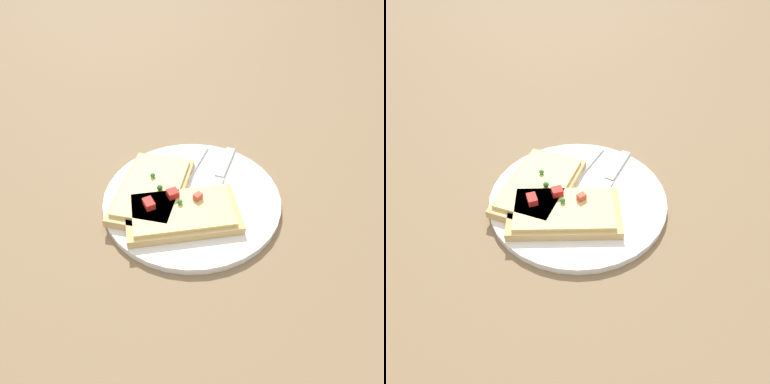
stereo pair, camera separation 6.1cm
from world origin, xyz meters
TOP-DOWN VIEW (x-y plane):
  - ground_plane at (0.00, 0.00)m, footprint 4.00×4.00m
  - plate at (0.00, 0.00)m, footprint 0.29×0.29m
  - fork at (0.02, 0.01)m, footprint 0.19×0.16m
  - knife at (0.02, -0.05)m, footprint 0.19×0.15m
  - pizza_slice_main at (-0.04, 0.03)m, footprint 0.13×0.19m
  - pizza_slice_corner at (0.03, 0.06)m, footprint 0.20×0.18m
  - crumb_scatter at (0.00, 0.02)m, footprint 0.03×0.09m

SIDE VIEW (x-z plane):
  - ground_plane at x=0.00m, z-range 0.00..0.00m
  - plate at x=0.00m, z-range 0.00..0.01m
  - fork at x=0.02m, z-range 0.01..0.02m
  - knife at x=0.02m, z-range 0.01..0.02m
  - crumb_scatter at x=0.00m, z-range 0.01..0.02m
  - pizza_slice_corner at x=0.03m, z-range 0.01..0.04m
  - pizza_slice_main at x=-0.04m, z-range 0.01..0.04m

